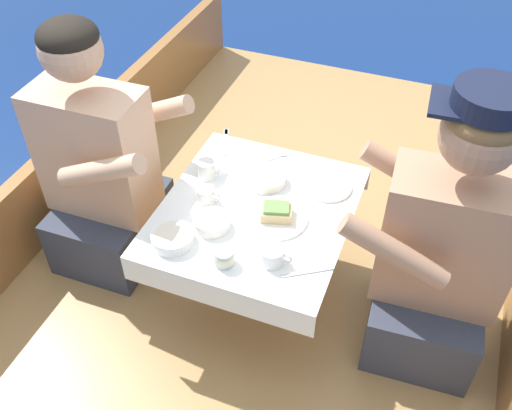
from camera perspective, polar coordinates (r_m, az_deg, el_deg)
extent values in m
plane|color=navy|center=(2.59, 1.18, -9.83)|extent=(60.00, 60.00, 0.00)
cube|color=#A87F4C|center=(2.48, 1.22, -7.86)|extent=(1.97, 3.33, 0.28)
cube|color=#936033|center=(2.63, -18.60, 2.75)|extent=(0.06, 3.33, 0.36)
cylinder|color=#B2B2B7|center=(2.13, 0.00, -4.85)|extent=(0.07, 0.07, 0.41)
cube|color=#A87F4C|center=(1.98, 0.00, -0.70)|extent=(0.62, 0.70, 0.02)
cube|color=white|center=(1.97, 0.00, -0.47)|extent=(0.65, 0.73, 0.00)
cube|color=white|center=(1.79, -4.19, -9.12)|extent=(0.65, 0.00, 0.10)
cube|color=white|center=(2.27, 3.27, 4.42)|extent=(0.65, 0.00, 0.10)
cube|color=#333847|center=(2.41, -14.12, -1.98)|extent=(0.37, 0.45, 0.26)
cube|color=tan|center=(2.17, -15.79, 5.17)|extent=(0.40, 0.23, 0.50)
sphere|color=tan|center=(1.96, -18.05, 14.53)|extent=(0.21, 0.21, 0.21)
ellipsoid|color=black|center=(1.94, -18.35, 15.73)|extent=(0.20, 0.20, 0.11)
cylinder|color=tan|center=(2.17, -10.31, 9.06)|extent=(0.34, 0.08, 0.21)
cylinder|color=tan|center=(1.93, -15.25, 3.31)|extent=(0.34, 0.08, 0.21)
cube|color=#333847|center=(2.14, 16.36, -10.13)|extent=(0.39, 0.46, 0.26)
cube|color=tan|center=(1.87, 18.51, -3.28)|extent=(0.41, 0.24, 0.47)
sphere|color=tan|center=(1.63, 21.54, 6.50)|extent=(0.22, 0.22, 0.22)
ellipsoid|color=brown|center=(1.60, 21.99, 7.91)|extent=(0.21, 0.21, 0.12)
cylinder|color=tan|center=(1.68, 13.60, -4.57)|extent=(0.34, 0.09, 0.21)
cylinder|color=tan|center=(1.95, 14.95, 2.94)|extent=(0.34, 0.09, 0.21)
cylinder|color=black|center=(1.57, 22.58, 9.78)|extent=(0.20, 0.20, 0.06)
cube|color=black|center=(1.57, 18.78, 9.67)|extent=(0.11, 0.16, 0.01)
cylinder|color=white|center=(1.94, 2.02, -1.26)|extent=(0.22, 0.22, 0.01)
cylinder|color=white|center=(2.07, 7.18, 1.85)|extent=(0.17, 0.17, 0.01)
cube|color=#E0BC7F|center=(1.92, 2.04, -0.77)|extent=(0.12, 0.10, 0.04)
cube|color=#669347|center=(1.90, 2.06, -0.25)|extent=(0.10, 0.08, 0.01)
cylinder|color=white|center=(1.87, -8.37, -3.28)|extent=(0.14, 0.14, 0.04)
cylinder|color=beige|center=(1.86, -8.40, -3.07)|extent=(0.11, 0.11, 0.02)
cylinder|color=white|center=(1.90, -4.42, -1.77)|extent=(0.12, 0.12, 0.04)
cylinder|color=beige|center=(1.89, -4.44, -1.56)|extent=(0.10, 0.10, 0.02)
cylinder|color=white|center=(2.07, 1.05, 2.77)|extent=(0.14, 0.14, 0.04)
cylinder|color=beige|center=(2.06, 1.06, 2.98)|extent=(0.12, 0.12, 0.02)
cylinder|color=white|center=(2.09, -5.01, 3.56)|extent=(0.06, 0.06, 0.07)
torus|color=white|center=(2.07, -3.96, 3.38)|extent=(0.04, 0.01, 0.04)
cylinder|color=#3D2314|center=(2.08, -5.04, 4.00)|extent=(0.05, 0.05, 0.01)
cylinder|color=white|center=(1.78, 1.60, -5.04)|extent=(0.08, 0.08, 0.06)
torus|color=white|center=(1.77, 3.11, -5.39)|extent=(0.04, 0.01, 0.04)
cylinder|color=#3D2314|center=(1.77, 1.61, -4.66)|extent=(0.07, 0.07, 0.01)
cylinder|color=white|center=(2.00, -5.06, 1.04)|extent=(0.06, 0.06, 0.05)
torus|color=white|center=(1.98, -3.97, 0.81)|extent=(0.04, 0.01, 0.04)
cylinder|color=#3D2314|center=(1.99, -5.08, 1.37)|extent=(0.05, 0.05, 0.01)
cylinder|color=silver|center=(1.78, -3.22, -5.21)|extent=(0.06, 0.06, 0.05)
cylinder|color=beige|center=(1.78, -3.22, -5.21)|extent=(0.07, 0.07, 0.03)
cube|color=silver|center=(2.27, -3.02, 6.28)|extent=(0.08, 0.16, 0.00)
cube|color=silver|center=(2.32, -3.00, 7.31)|extent=(0.03, 0.04, 0.00)
cube|color=silver|center=(1.78, 5.16, -6.70)|extent=(0.15, 0.10, 0.00)
cube|color=silver|center=(2.17, 1.15, 4.49)|extent=(0.11, 0.14, 0.00)
ellipsoid|color=silver|center=(2.20, 2.70, 5.11)|extent=(0.04, 0.02, 0.01)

